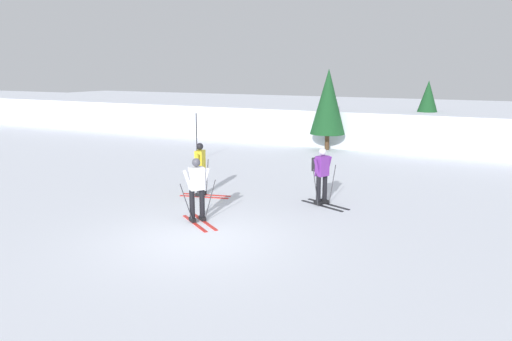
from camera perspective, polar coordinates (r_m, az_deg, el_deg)
The scene contains 8 objects.
ground_plane at distance 12.03m, azimuth -6.63°, elevation -7.89°, with size 120.00×120.00×0.00m, color silver.
far_snow_ridge at distance 29.10m, azimuth 14.32°, elevation 5.20°, with size 80.00×8.46×1.86m, color silver.
skier_purple at distance 14.89m, azimuth 7.49°, elevation -0.28°, with size 1.62×0.97×1.71m.
skier_yellow at distance 15.82m, azimuth -6.35°, elevation 0.30°, with size 1.64×0.98×1.71m.
skier_white at distance 13.17m, azimuth -6.77°, elevation -2.01°, with size 1.52×1.23×1.71m.
trail_marker_pole at distance 21.94m, azimuth -6.80°, elevation 3.80°, with size 0.04×0.04×2.09m, color black.
conifer_far_right at distance 24.94m, azimuth 8.25°, elevation 7.79°, with size 1.73×1.73×3.99m.
conifer_far_centre at distance 26.48m, azimuth 18.98°, elevation 6.74°, with size 1.72×1.72×3.41m.
Camera 1 is at (6.33, -9.41, 4.00)m, focal length 35.01 mm.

